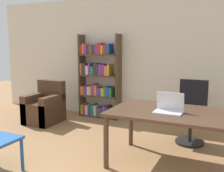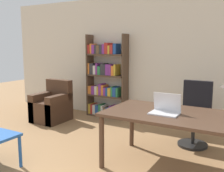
% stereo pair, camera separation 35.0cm
% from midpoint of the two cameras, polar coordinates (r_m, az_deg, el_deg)
% --- Properties ---
extents(wall_back, '(8.00, 0.06, 2.70)m').
position_cam_midpoint_polar(wall_back, '(5.63, 6.38, 5.86)').
color(wall_back, beige).
rests_on(wall_back, ground_plane).
extents(desk, '(1.78, 1.04, 0.76)m').
position_cam_midpoint_polar(desk, '(3.59, 11.20, -6.83)').
color(desk, '#4C3323').
rests_on(desk, ground_plane).
extents(laptop, '(0.37, 0.25, 0.26)m').
position_cam_midpoint_polar(laptop, '(3.51, 9.50, -4.80)').
color(laptop, silver).
rests_on(laptop, desk).
extents(office_chair, '(0.49, 0.49, 1.06)m').
position_cam_midpoint_polar(office_chair, '(4.60, 14.86, -5.90)').
color(office_chair, black).
rests_on(office_chair, ground_plane).
extents(armchair, '(0.65, 0.72, 0.88)m').
position_cam_midpoint_polar(armchair, '(5.85, -16.13, -4.71)').
color(armchair, '#472D1E').
rests_on(armchair, ground_plane).
extents(bookshelf, '(0.97, 0.28, 1.88)m').
position_cam_midpoint_polar(bookshelf, '(5.98, -4.77, 1.16)').
color(bookshelf, '#4C3828').
rests_on(bookshelf, ground_plane).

